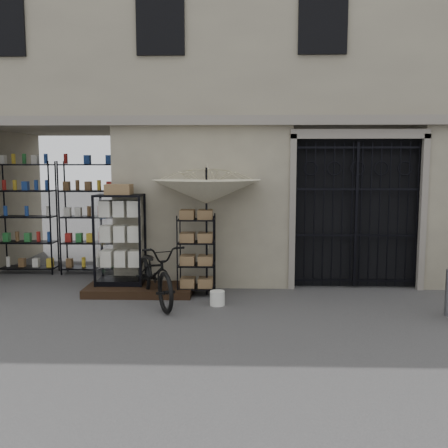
{
  "coord_description": "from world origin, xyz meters",
  "views": [
    {
      "loc": [
        -0.53,
        -7.59,
        2.43
      ],
      "look_at": [
        -0.8,
        1.4,
        1.35
      ],
      "focal_mm": 40.0,
      "sensor_mm": 36.0,
      "label": 1
    }
  ],
  "objects_px": {
    "bicycle": "(155,303)",
    "display_cabinet": "(120,244)",
    "market_umbrella": "(206,185)",
    "wire_rack": "(196,256)",
    "white_bucket": "(217,298)"
  },
  "relations": [
    {
      "from": "display_cabinet",
      "to": "white_bucket",
      "type": "distance_m",
      "value": 2.24
    },
    {
      "from": "wire_rack",
      "to": "bicycle",
      "type": "height_order",
      "value": "wire_rack"
    },
    {
      "from": "market_umbrella",
      "to": "display_cabinet",
      "type": "bearing_deg",
      "value": 174.36
    },
    {
      "from": "wire_rack",
      "to": "display_cabinet",
      "type": "bearing_deg",
      "value": 175.02
    },
    {
      "from": "white_bucket",
      "to": "bicycle",
      "type": "relative_size",
      "value": 0.13
    },
    {
      "from": "white_bucket",
      "to": "display_cabinet",
      "type": "bearing_deg",
      "value": 154.84
    },
    {
      "from": "wire_rack",
      "to": "market_umbrella",
      "type": "xyz_separation_m",
      "value": [
        0.19,
        0.03,
        1.31
      ]
    },
    {
      "from": "white_bucket",
      "to": "market_umbrella",
      "type": "bearing_deg",
      "value": 107.53
    },
    {
      "from": "wire_rack",
      "to": "white_bucket",
      "type": "xyz_separation_m",
      "value": [
        0.42,
        -0.69,
        -0.62
      ]
    },
    {
      "from": "bicycle",
      "to": "display_cabinet",
      "type": "bearing_deg",
      "value": 109.9
    },
    {
      "from": "white_bucket",
      "to": "bicycle",
      "type": "height_order",
      "value": "bicycle"
    },
    {
      "from": "display_cabinet",
      "to": "white_bucket",
      "type": "relative_size",
      "value": 7.2
    },
    {
      "from": "market_umbrella",
      "to": "white_bucket",
      "type": "xyz_separation_m",
      "value": [
        0.23,
        -0.72,
        -1.92
      ]
    },
    {
      "from": "wire_rack",
      "to": "bicycle",
      "type": "bearing_deg",
      "value": -137.01
    },
    {
      "from": "display_cabinet",
      "to": "bicycle",
      "type": "height_order",
      "value": "display_cabinet"
    }
  ]
}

